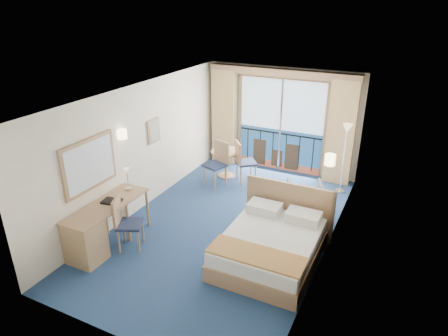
% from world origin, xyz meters
% --- Properties ---
extents(floor, '(6.50, 6.50, 0.00)m').
position_xyz_m(floor, '(0.00, 0.00, 0.00)').
color(floor, navy).
rests_on(floor, ground).
extents(room_walls, '(4.04, 6.54, 2.72)m').
position_xyz_m(room_walls, '(0.00, 0.00, 1.78)').
color(room_walls, beige).
rests_on(room_walls, ground).
extents(balcony_door, '(2.36, 0.03, 2.52)m').
position_xyz_m(balcony_door, '(-0.01, 3.22, 1.14)').
color(balcony_door, navy).
rests_on(balcony_door, room_walls).
extents(curtain_left, '(0.65, 0.22, 2.55)m').
position_xyz_m(curtain_left, '(-1.55, 3.07, 1.28)').
color(curtain_left, tan).
rests_on(curtain_left, room_walls).
extents(curtain_right, '(0.65, 0.22, 2.55)m').
position_xyz_m(curtain_right, '(1.55, 3.07, 1.28)').
color(curtain_right, tan).
rests_on(curtain_right, room_walls).
extents(pelmet, '(3.80, 0.25, 0.18)m').
position_xyz_m(pelmet, '(0.00, 3.10, 2.58)').
color(pelmet, '#A97E5C').
rests_on(pelmet, room_walls).
extents(mirror, '(0.05, 1.25, 0.95)m').
position_xyz_m(mirror, '(-1.97, -1.50, 1.55)').
color(mirror, '#A97E5C').
rests_on(mirror, room_walls).
extents(wall_print, '(0.04, 0.42, 0.52)m').
position_xyz_m(wall_print, '(-1.97, 0.45, 1.60)').
color(wall_print, '#A97E5C').
rests_on(wall_print, room_walls).
extents(sconce_left, '(0.18, 0.18, 0.18)m').
position_xyz_m(sconce_left, '(-1.94, -0.60, 1.85)').
color(sconce_left, '#FFE9B2').
rests_on(sconce_left, room_walls).
extents(sconce_right, '(0.18, 0.18, 0.18)m').
position_xyz_m(sconce_right, '(1.94, -0.15, 1.85)').
color(sconce_right, '#FFE9B2').
rests_on(sconce_right, room_walls).
extents(bed, '(1.72, 2.05, 1.08)m').
position_xyz_m(bed, '(1.19, -0.67, 0.30)').
color(bed, '#A97E5C').
rests_on(bed, ground).
extents(nightstand, '(0.42, 0.40, 0.55)m').
position_xyz_m(nightstand, '(1.77, 0.55, 0.28)').
color(nightstand, '#A07C54').
rests_on(nightstand, ground).
extents(phone, '(0.18, 0.14, 0.08)m').
position_xyz_m(phone, '(1.75, 0.54, 0.59)').
color(phone, silver).
rests_on(phone, nightstand).
extents(armchair, '(0.94, 0.95, 0.67)m').
position_xyz_m(armchair, '(1.26, 1.25, 0.33)').
color(armchair, '#4F5460').
rests_on(armchair, ground).
extents(floor_lamp, '(0.23, 0.23, 1.67)m').
position_xyz_m(floor_lamp, '(1.76, 2.56, 1.27)').
color(floor_lamp, silver).
rests_on(floor_lamp, ground).
extents(desk, '(0.60, 1.76, 0.82)m').
position_xyz_m(desk, '(-1.69, -1.99, 0.46)').
color(desk, '#A97E5C').
rests_on(desk, ground).
extents(desk_chair, '(0.59, 0.59, 1.02)m').
position_xyz_m(desk_chair, '(-1.33, -1.49, 0.58)').
color(desk_chair, '#1E2847').
rests_on(desk_chair, ground).
extents(folder, '(0.38, 0.31, 0.03)m').
position_xyz_m(folder, '(-1.66, -1.40, 0.84)').
color(folder, black).
rests_on(folder, desk).
extents(desk_lamp, '(0.12, 0.12, 0.44)m').
position_xyz_m(desk_lamp, '(-1.70, -0.86, 1.15)').
color(desk_lamp, silver).
rests_on(desk_lamp, desk).
extents(round_table, '(0.77, 0.77, 0.69)m').
position_xyz_m(round_table, '(-1.05, 2.17, 0.52)').
color(round_table, '#A97E5C').
rests_on(round_table, ground).
extents(table_chair_a, '(0.64, 0.64, 1.06)m').
position_xyz_m(table_chair_a, '(-0.55, 2.06, 0.60)').
color(table_chair_a, '#1E2847').
rests_on(table_chair_a, ground).
extents(table_chair_b, '(0.60, 0.61, 1.09)m').
position_xyz_m(table_chair_b, '(-1.04, 1.66, 0.62)').
color(table_chair_b, '#1E2847').
rests_on(table_chair_b, ground).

